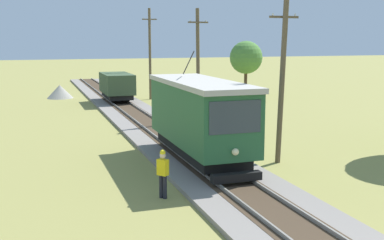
{
  "coord_description": "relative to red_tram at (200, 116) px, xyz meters",
  "views": [
    {
      "loc": [
        -7.17,
        -6.99,
        5.67
      ],
      "look_at": [
        0.64,
        16.2,
        1.5
      ],
      "focal_mm": 44.83,
      "sensor_mm": 36.0,
      "label": 1
    }
  ],
  "objects": [
    {
      "name": "utility_pole_near_tram",
      "position": [
        3.47,
        -1.21,
        1.65
      ],
      "size": [
        1.4,
        0.6,
        7.5
      ],
      "color": "brown",
      "rests_on": "ground"
    },
    {
      "name": "gravel_pile",
      "position": [
        -4.6,
        27.31,
        -1.55
      ],
      "size": [
        2.5,
        2.5,
        1.28
      ],
      "primitive_type": "cone",
      "color": "#9E998E",
      "rests_on": "ground"
    },
    {
      "name": "red_tram",
      "position": [
        0.0,
        0.0,
        0.0
      ],
      "size": [
        2.6,
        8.54,
        4.79
      ],
      "color": "#235633",
      "rests_on": "rail_right"
    },
    {
      "name": "utility_pole_mid",
      "position": [
        3.47,
        10.15,
        1.73
      ],
      "size": [
        1.4,
        0.53,
        7.65
      ],
      "color": "brown",
      "rests_on": "ground"
    },
    {
      "name": "utility_pole_far",
      "position": [
        3.47,
        23.72,
        2.12
      ],
      "size": [
        1.4,
        0.29,
        8.43
      ],
      "color": "brown",
      "rests_on": "ground"
    },
    {
      "name": "track_worker",
      "position": [
        -2.89,
        -4.21,
        -1.21
      ],
      "size": [
        0.42,
        0.45,
        1.78
      ],
      "rotation": [
        0.0,
        0.0,
        0.67
      ],
      "color": "black",
      "rests_on": "ground"
    },
    {
      "name": "tree_right_near",
      "position": [
        13.33,
        23.77,
        1.6
      ],
      "size": [
        3.28,
        3.28,
        5.45
      ],
      "color": "#4C3823",
      "rests_on": "ground"
    },
    {
      "name": "freight_car",
      "position": [
        -0.0,
        21.94,
        -0.64
      ],
      "size": [
        2.4,
        5.2,
        2.31
      ],
      "color": "#384C33",
      "rests_on": "rail_right"
    }
  ]
}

